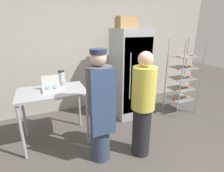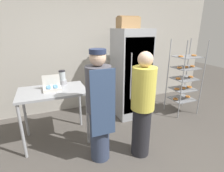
% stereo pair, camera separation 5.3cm
% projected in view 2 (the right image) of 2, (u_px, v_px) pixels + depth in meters
% --- Properties ---
extents(ground_plane, '(14.00, 14.00, 0.00)m').
position_uv_depth(ground_plane, '(140.00, 167.00, 2.47)').
color(ground_plane, '#4C4742').
extents(back_wall, '(6.40, 0.12, 2.98)m').
position_uv_depth(back_wall, '(92.00, 45.00, 4.04)').
color(back_wall, '#ADA89E').
rests_on(back_wall, ground_plane).
extents(refrigerator, '(0.67, 0.73, 1.86)m').
position_uv_depth(refrigerator, '(131.00, 74.00, 3.74)').
color(refrigerator, '#9EA0A5').
rests_on(refrigerator, ground_plane).
extents(baking_rack, '(0.57, 0.49, 1.65)m').
position_uv_depth(baking_rack, '(184.00, 79.00, 3.85)').
color(baking_rack, '#93969B').
rests_on(baking_rack, ground_plane).
extents(prep_counter, '(1.05, 0.69, 0.92)m').
position_uv_depth(prep_counter, '(53.00, 97.00, 2.85)').
color(prep_counter, '#9EA0A5').
rests_on(prep_counter, ground_plane).
extents(donut_box, '(0.28, 0.19, 0.23)m').
position_uv_depth(donut_box, '(52.00, 88.00, 2.79)').
color(donut_box, silver).
rests_on(donut_box, prep_counter).
extents(blender_pitcher, '(0.14, 0.14, 0.25)m').
position_uv_depth(blender_pitcher, '(62.00, 78.00, 3.07)').
color(blender_pitcher, '#99999E').
rests_on(blender_pitcher, prep_counter).
extents(cardboard_storage_box, '(0.41, 0.28, 0.23)m').
position_uv_depth(cardboard_storage_box, '(128.00, 22.00, 3.42)').
color(cardboard_storage_box, '#A87F51').
rests_on(cardboard_storage_box, refrigerator).
extents(person_baker, '(0.34, 0.36, 1.63)m').
position_uv_depth(person_baker, '(99.00, 107.00, 2.39)').
color(person_baker, '#333D56').
rests_on(person_baker, ground_plane).
extents(person_customer, '(0.34, 0.34, 1.59)m').
position_uv_depth(person_customer, '(143.00, 106.00, 2.50)').
color(person_customer, '#232328').
rests_on(person_customer, ground_plane).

